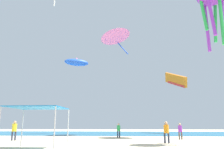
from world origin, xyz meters
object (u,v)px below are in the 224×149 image
person_near_tent (180,130)px  person_leftmost (119,129)px  person_rightmost (14,129)px  kite_inflatable_blue (77,62)px  person_central (166,130)px  kite_delta_pink (115,35)px  kite_parafoil_orange (176,80)px  canopy_tent (38,109)px

person_near_tent → person_leftmost: size_ratio=1.00×
person_near_tent → person_rightmost: 16.42m
kite_inflatable_blue → person_central: bearing=-81.8°
person_leftmost → person_central: 8.51m
person_rightmost → kite_delta_pink: 20.85m
person_near_tent → person_central: person_central is taller
person_near_tent → person_rightmost: person_rightmost is taller
person_central → kite_parafoil_orange: kite_parafoil_orange is taller
person_central → person_rightmost: 14.22m
kite_parafoil_orange → kite_delta_pink: kite_delta_pink is taller
person_near_tent → kite_delta_pink: kite_delta_pink is taller
person_near_tent → kite_delta_pink: size_ratio=0.25×
person_rightmost → person_leftmost: bearing=149.7°
person_central → kite_delta_pink: size_ratio=0.27×
kite_parafoil_orange → kite_inflatable_blue: bearing=-105.4°
person_near_tent → kite_inflatable_blue: 22.95m
person_near_tent → person_rightmost: size_ratio=0.88×
person_leftmost → kite_delta_pink: size_ratio=0.25×
canopy_tent → person_leftmost: size_ratio=2.05×
kite_parafoil_orange → person_near_tent: bearing=-37.1°
person_rightmost → kite_delta_pink: (9.03, 12.02, 14.44)m
kite_parafoil_orange → person_leftmost: bearing=-60.3°
kite_parafoil_orange → kite_delta_pink: size_ratio=0.93×
person_rightmost → kite_inflatable_blue: size_ratio=0.41×
canopy_tent → kite_delta_pink: kite_delta_pink is taller
person_leftmost → person_central: (4.26, -7.37, 0.06)m
person_central → kite_parafoil_orange: bearing=-103.4°
person_leftmost → kite_delta_pink: bearing=53.1°
kite_delta_pink → kite_inflatable_blue: bearing=-91.2°
canopy_tent → person_central: (8.97, 5.11, -1.44)m
canopy_tent → kite_delta_pink: 23.51m
person_leftmost → kite_inflatable_blue: (-7.89, 11.12, 11.36)m
person_central → canopy_tent: bearing=31.1°
person_near_tent → kite_inflatable_blue: kite_inflatable_blue is taller
canopy_tent → kite_parafoil_orange: 31.27m
person_near_tent → person_leftmost: (-6.41, 2.78, 0.00)m
person_near_tent → kite_delta_pink: bearing=-74.3°
person_central → kite_delta_pink: bearing=-68.8°
person_central → person_rightmost: person_rightmost is taller
kite_delta_pink → canopy_tent: bearing=19.3°
person_near_tent → kite_inflatable_blue: (-14.30, 13.90, 11.36)m
person_near_tent → kite_parafoil_orange: kite_parafoil_orange is taller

